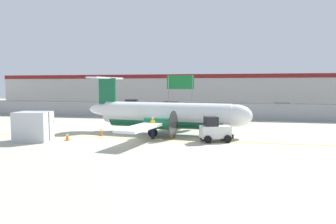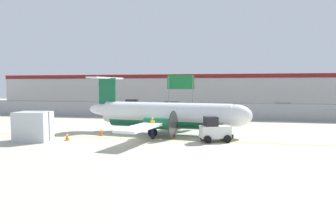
{
  "view_description": "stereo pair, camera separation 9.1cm",
  "coord_description": "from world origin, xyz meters",
  "px_view_note": "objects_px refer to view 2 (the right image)",
  "views": [
    {
      "loc": [
        6.9,
        -22.24,
        4.14
      ],
      "look_at": [
        0.87,
        6.29,
        1.8
      ],
      "focal_mm": 35.0,
      "sensor_mm": 36.0,
      "label": 1
    },
    {
      "loc": [
        6.99,
        -22.22,
        4.14
      ],
      "look_at": [
        0.87,
        6.29,
        1.8
      ],
      "focal_mm": 35.0,
      "sensor_mm": 36.0,
      "label": 2
    }
  ],
  "objects_px": {
    "traffic_cone_near_left": "(173,134)",
    "traffic_cone_near_right": "(101,132)",
    "parked_car_1": "(171,106)",
    "traffic_cone_far_left": "(67,136)",
    "cargo_container": "(33,126)",
    "ground_crew_worker": "(153,127)",
    "parked_car_2": "(219,109)",
    "highway_sign": "(181,86)",
    "commuter_airplane": "(169,115)",
    "parked_car_3": "(283,108)",
    "baggage_tug": "(215,130)",
    "parked_car_0": "(133,104)"
  },
  "relations": [
    {
      "from": "cargo_container",
      "to": "parked_car_2",
      "type": "distance_m",
      "value": 27.67
    },
    {
      "from": "parked_car_1",
      "to": "traffic_cone_near_left",
      "type": "bearing_deg",
      "value": 104.76
    },
    {
      "from": "parked_car_3",
      "to": "parked_car_1",
      "type": "bearing_deg",
      "value": -177.59
    },
    {
      "from": "commuter_airplane",
      "to": "parked_car_1",
      "type": "bearing_deg",
      "value": 108.8
    },
    {
      "from": "parked_car_3",
      "to": "highway_sign",
      "type": "distance_m",
      "value": 16.1
    },
    {
      "from": "traffic_cone_near_left",
      "to": "traffic_cone_near_right",
      "type": "distance_m",
      "value": 6.09
    },
    {
      "from": "commuter_airplane",
      "to": "parked_car_2",
      "type": "height_order",
      "value": "commuter_airplane"
    },
    {
      "from": "parked_car_0",
      "to": "highway_sign",
      "type": "xyz_separation_m",
      "value": [
        11.3,
        -14.2,
        3.24
      ]
    },
    {
      "from": "ground_crew_worker",
      "to": "traffic_cone_near_left",
      "type": "xyz_separation_m",
      "value": [
        1.48,
        0.84,
        -0.64
      ]
    },
    {
      "from": "cargo_container",
      "to": "parked_car_0",
      "type": "xyz_separation_m",
      "value": [
        -3.68,
        34.9,
        -0.21
      ]
    },
    {
      "from": "parked_car_1",
      "to": "parked_car_3",
      "type": "height_order",
      "value": "same"
    },
    {
      "from": "traffic_cone_near_right",
      "to": "parked_car_3",
      "type": "relative_size",
      "value": 0.15
    },
    {
      "from": "parked_car_2",
      "to": "traffic_cone_far_left",
      "type": "bearing_deg",
      "value": -110.15
    },
    {
      "from": "commuter_airplane",
      "to": "parked_car_3",
      "type": "xyz_separation_m",
      "value": [
        12.32,
        22.47,
        -0.71
      ]
    },
    {
      "from": "parked_car_1",
      "to": "traffic_cone_far_left",
      "type": "bearing_deg",
      "value": 88.11
    },
    {
      "from": "traffic_cone_near_left",
      "to": "traffic_cone_far_left",
      "type": "distance_m",
      "value": 8.19
    },
    {
      "from": "highway_sign",
      "to": "parked_car_0",
      "type": "bearing_deg",
      "value": 128.52
    },
    {
      "from": "cargo_container",
      "to": "highway_sign",
      "type": "distance_m",
      "value": 22.27
    },
    {
      "from": "cargo_container",
      "to": "highway_sign",
      "type": "bearing_deg",
      "value": 60.17
    },
    {
      "from": "traffic_cone_near_left",
      "to": "parked_car_2",
      "type": "relative_size",
      "value": 0.15
    },
    {
      "from": "commuter_airplane",
      "to": "traffic_cone_near_right",
      "type": "bearing_deg",
      "value": -148.65
    },
    {
      "from": "traffic_cone_near_right",
      "to": "parked_car_1",
      "type": "height_order",
      "value": "parked_car_1"
    },
    {
      "from": "traffic_cone_far_left",
      "to": "commuter_airplane",
      "type": "bearing_deg",
      "value": 36.25
    },
    {
      "from": "parked_car_0",
      "to": "parked_car_2",
      "type": "height_order",
      "value": "same"
    },
    {
      "from": "traffic_cone_far_left",
      "to": "highway_sign",
      "type": "height_order",
      "value": "highway_sign"
    },
    {
      "from": "parked_car_2",
      "to": "highway_sign",
      "type": "height_order",
      "value": "highway_sign"
    },
    {
      "from": "ground_crew_worker",
      "to": "traffic_cone_far_left",
      "type": "height_order",
      "value": "ground_crew_worker"
    },
    {
      "from": "traffic_cone_near_right",
      "to": "traffic_cone_near_left",
      "type": "bearing_deg",
      "value": 1.48
    },
    {
      "from": "traffic_cone_near_right",
      "to": "parked_car_2",
      "type": "distance_m",
      "value": 22.89
    },
    {
      "from": "highway_sign",
      "to": "cargo_container",
      "type": "bearing_deg",
      "value": -110.21
    },
    {
      "from": "traffic_cone_near_left",
      "to": "parked_car_2",
      "type": "xyz_separation_m",
      "value": [
        2.43,
        21.08,
        0.58
      ]
    },
    {
      "from": "traffic_cone_far_left",
      "to": "parked_car_2",
      "type": "bearing_deg",
      "value": 67.15
    },
    {
      "from": "traffic_cone_near_right",
      "to": "highway_sign",
      "type": "xyz_separation_m",
      "value": [
        3.7,
        17.23,
        3.83
      ]
    },
    {
      "from": "commuter_airplane",
      "to": "baggage_tug",
      "type": "relative_size",
      "value": 6.26
    },
    {
      "from": "cargo_container",
      "to": "ground_crew_worker",
      "type": "bearing_deg",
      "value": 8.49
    },
    {
      "from": "traffic_cone_near_right",
      "to": "highway_sign",
      "type": "bearing_deg",
      "value": 77.89
    },
    {
      "from": "cargo_container",
      "to": "traffic_cone_near_left",
      "type": "relative_size",
      "value": 4.22
    },
    {
      "from": "traffic_cone_near_right",
      "to": "traffic_cone_far_left",
      "type": "xyz_separation_m",
      "value": [
        -1.58,
        -2.72,
        0.0
      ]
    },
    {
      "from": "ground_crew_worker",
      "to": "cargo_container",
      "type": "xyz_separation_m",
      "value": [
        -8.53,
        -2.79,
        0.15
      ]
    },
    {
      "from": "ground_crew_worker",
      "to": "cargo_container",
      "type": "height_order",
      "value": "cargo_container"
    },
    {
      "from": "baggage_tug",
      "to": "cargo_container",
      "type": "height_order",
      "value": "cargo_container"
    },
    {
      "from": "baggage_tug",
      "to": "ground_crew_worker",
      "type": "relative_size",
      "value": 1.51
    },
    {
      "from": "parked_car_1",
      "to": "ground_crew_worker",
      "type": "bearing_deg",
      "value": 101.23
    },
    {
      "from": "parked_car_1",
      "to": "parked_car_3",
      "type": "bearing_deg",
      "value": -179.39
    },
    {
      "from": "parked_car_2",
      "to": "highway_sign",
      "type": "relative_size",
      "value": 0.78
    },
    {
      "from": "traffic_cone_far_left",
      "to": "parked_car_3",
      "type": "xyz_separation_m",
      "value": [
        19.13,
        27.47,
        0.58
      ]
    },
    {
      "from": "parked_car_1",
      "to": "cargo_container",
      "type": "bearing_deg",
      "value": 83.65
    },
    {
      "from": "commuter_airplane",
      "to": "traffic_cone_far_left",
      "type": "distance_m",
      "value": 8.55
    },
    {
      "from": "baggage_tug",
      "to": "parked_car_3",
      "type": "height_order",
      "value": "baggage_tug"
    },
    {
      "from": "commuter_airplane",
      "to": "baggage_tug",
      "type": "bearing_deg",
      "value": -30.07
    }
  ]
}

